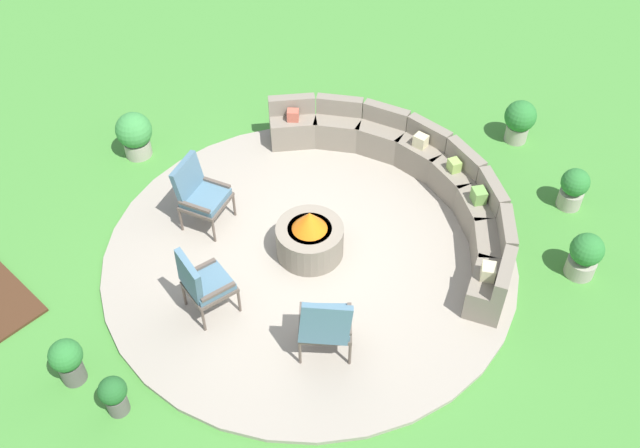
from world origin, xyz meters
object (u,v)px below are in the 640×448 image
at_px(potted_plant_2, 114,395).
at_px(potted_plant_5, 520,120).
at_px(lounge_chair_front_left, 199,192).
at_px(lounge_chair_back_left, 325,324).
at_px(potted_plant_3, 135,134).
at_px(potted_plant_4, 68,360).
at_px(lounge_chair_front_right, 202,282).
at_px(potted_plant_1, 585,255).
at_px(potted_plant_0, 574,187).
at_px(fire_pit, 310,237).
at_px(curved_stone_bench, 415,178).

height_order(potted_plant_2, potted_plant_5, potted_plant_5).
height_order(lounge_chair_front_left, lounge_chair_back_left, lounge_chair_back_left).
xyz_separation_m(potted_plant_2, potted_plant_3, (-3.47, 2.88, 0.10)).
bearing_deg(potted_plant_4, potted_plant_5, 79.33).
bearing_deg(lounge_chair_front_right, potted_plant_3, 168.55).
height_order(potted_plant_1, potted_plant_4, potted_plant_1).
height_order(potted_plant_4, potted_plant_5, potted_plant_5).
relative_size(potted_plant_0, potted_plant_1, 0.96).
height_order(potted_plant_3, potted_plant_5, potted_plant_3).
bearing_deg(lounge_chair_front_left, potted_plant_3, -117.33).
height_order(lounge_chair_front_right, potted_plant_4, lounge_chair_front_right).
bearing_deg(lounge_chair_front_left, potted_plant_2, 12.59).
distance_m(potted_plant_4, potted_plant_5, 7.45).
relative_size(lounge_chair_front_right, potted_plant_3, 1.44).
relative_size(lounge_chair_front_right, potted_plant_4, 1.66).
height_order(lounge_chair_front_left, potted_plant_3, lounge_chair_front_left).
xyz_separation_m(fire_pit, potted_plant_1, (2.83, 2.19, 0.02)).
bearing_deg(potted_plant_5, lounge_chair_front_left, -115.52).
bearing_deg(potted_plant_3, lounge_chair_front_right, -22.63).
xyz_separation_m(potted_plant_0, potted_plant_1, (0.75, -1.07, 0.01)).
bearing_deg(lounge_chair_front_right, potted_plant_0, 75.38).
relative_size(fire_pit, potted_plant_0, 1.39).
bearing_deg(lounge_chair_front_right, potted_plant_2, -67.97).
bearing_deg(potted_plant_3, lounge_chair_back_left, -9.28).
distance_m(fire_pit, potted_plant_0, 3.87).
height_order(curved_stone_bench, lounge_chair_front_left, lounge_chair_front_left).
bearing_deg(lounge_chair_front_left, potted_plant_4, -1.15).
bearing_deg(lounge_chair_back_left, potted_plant_2, -161.35).
height_order(potted_plant_1, potted_plant_3, potted_plant_3).
relative_size(potted_plant_0, potted_plant_3, 0.86).
bearing_deg(lounge_chair_front_left, lounge_chair_back_left, 62.10).
bearing_deg(lounge_chair_front_left, fire_pit, 92.70).
distance_m(lounge_chair_front_right, potted_plant_4, 1.74).
xyz_separation_m(potted_plant_3, potted_plant_4, (2.75, -2.99, -0.04)).
bearing_deg(potted_plant_3, curved_stone_bench, 29.92).
bearing_deg(potted_plant_1, lounge_chair_front_left, -147.45).
bearing_deg(fire_pit, curved_stone_bench, 80.53).
bearing_deg(potted_plant_4, potted_plant_0, 67.06).
xyz_separation_m(fire_pit, potted_plant_5, (0.70, 4.05, 0.05)).
bearing_deg(potted_plant_4, potted_plant_1, 57.25).
bearing_deg(potted_plant_3, potted_plant_4, -47.38).
xyz_separation_m(lounge_chair_back_left, potted_plant_4, (-1.92, -2.23, -0.24)).
distance_m(fire_pit, potted_plant_5, 4.11).
xyz_separation_m(potted_plant_0, potted_plant_4, (-2.77, -6.53, 0.02)).
bearing_deg(potted_plant_0, potted_plant_2, -107.70).
bearing_deg(potted_plant_2, potted_plant_4, -171.44).
relative_size(potted_plant_1, potted_plant_3, 0.90).
distance_m(potted_plant_2, potted_plant_5, 7.25).
xyz_separation_m(lounge_chair_back_left, potted_plant_1, (1.60, 3.24, -0.24)).
bearing_deg(potted_plant_3, fire_pit, 4.69).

